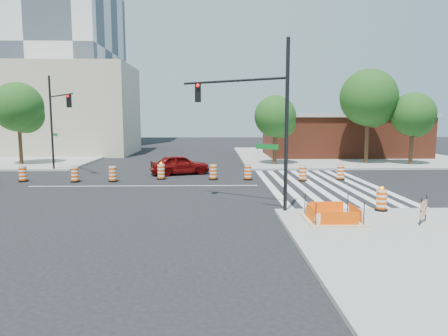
{
  "coord_description": "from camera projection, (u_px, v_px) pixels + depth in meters",
  "views": [
    {
      "loc": [
        4.32,
        -24.28,
        4.19
      ],
      "look_at": [
        4.87,
        -2.39,
        1.4
      ],
      "focal_mm": 32.0,
      "sensor_mm": 36.0,
      "label": 1
    }
  ],
  "objects": [
    {
      "name": "red_coupe",
      "position": [
        180.0,
        164.0,
        29.36
      ],
      "size": [
        4.64,
        3.0,
        1.47
      ],
      "primitive_type": "imported",
      "rotation": [
        0.0,
        0.0,
        1.89
      ],
      "color": "#610808",
      "rests_on": "ground"
    },
    {
      "name": "median_drum_1",
      "position": [
        23.0,
        174.0,
        26.06
      ],
      "size": [
        0.6,
        0.6,
        1.02
      ],
      "color": "black",
      "rests_on": "ground"
    },
    {
      "name": "brick_storefront",
      "position": [
        342.0,
        135.0,
        42.51
      ],
      "size": [
        16.5,
        8.5,
        4.6
      ],
      "color": "maroon",
      "rests_on": "ground"
    },
    {
      "name": "crosswalk_east",
      "position": [
        321.0,
        185.0,
        24.77
      ],
      "size": [
        6.75,
        13.5,
        0.01
      ],
      "color": "silver",
      "rests_on": "ground"
    },
    {
      "name": "median_drum_7",
      "position": [
        303.0,
        174.0,
        26.32
      ],
      "size": [
        0.6,
        0.6,
        1.02
      ],
      "color": "black",
      "rests_on": "ground"
    },
    {
      "name": "barricade",
      "position": [
        423.0,
        209.0,
        15.2
      ],
      "size": [
        0.62,
        0.7,
        1.05
      ],
      "rotation": [
        0.0,
        0.0,
        0.85
      ],
      "color": "#ED4E05",
      "rests_on": "ground"
    },
    {
      "name": "lane_centerline",
      "position": [
        144.0,
        186.0,
        24.49
      ],
      "size": [
        14.0,
        0.12,
        0.01
      ],
      "primitive_type": "cube",
      "color": "silver",
      "rests_on": "ground"
    },
    {
      "name": "signal_pole_se",
      "position": [
        255.0,
        110.0,
        17.71
      ],
      "size": [
        4.66,
        3.23,
        7.34
      ],
      "rotation": [
        0.0,
        0.0,
        2.54
      ],
      "color": "black",
      "rests_on": "ground"
    },
    {
      "name": "median_drum_3",
      "position": [
        113.0,
        174.0,
        26.04
      ],
      "size": [
        0.6,
        0.6,
        1.02
      ],
      "color": "black",
      "rests_on": "ground"
    },
    {
      "name": "sidewalk_nw",
      "position": [
        2.0,
        157.0,
        41.88
      ],
      "size": [
        22.0,
        22.0,
        0.15
      ],
      "primitive_type": "cube",
      "color": "gray",
      "rests_on": "ground"
    },
    {
      "name": "median_drum_5",
      "position": [
        213.0,
        173.0,
        26.91
      ],
      "size": [
        0.6,
        0.6,
        1.02
      ],
      "color": "black",
      "rests_on": "ground"
    },
    {
      "name": "median_drum_2",
      "position": [
        75.0,
        175.0,
        25.89
      ],
      "size": [
        0.6,
        0.6,
        1.02
      ],
      "color": "black",
      "rests_on": "ground"
    },
    {
      "name": "tree_north_b",
      "position": [
        19.0,
        110.0,
        34.08
      ],
      "size": [
        4.21,
        4.21,
        7.16
      ],
      "color": "#382314",
      "rests_on": "ground"
    },
    {
      "name": "pit_drum",
      "position": [
        381.0,
        201.0,
        17.31
      ],
      "size": [
        0.55,
        0.55,
        1.08
      ],
      "color": "black",
      "rests_on": "ground"
    },
    {
      "name": "sidewalk_ne",
      "position": [
        341.0,
        156.0,
        42.79
      ],
      "size": [
        22.0,
        22.0,
        0.15
      ],
      "primitive_type": "cube",
      "color": "gray",
      "rests_on": "ground"
    },
    {
      "name": "excavation_pit",
      "position": [
        332.0,
        218.0,
        15.77
      ],
      "size": [
        2.2,
        2.2,
        0.9
      ],
      "color": "tan",
      "rests_on": "ground"
    },
    {
      "name": "beige_midrise",
      "position": [
        71.0,
        110.0,
        45.38
      ],
      "size": [
        14.0,
        10.0,
        10.0
      ],
      "primitive_type": "cube",
      "color": "#BAAA8E",
      "rests_on": "ground"
    },
    {
      "name": "signal_pole_nw",
      "position": [
        57.0,
        114.0,
        29.85
      ],
      "size": [
        3.37,
        4.46,
        7.23
      ],
      "rotation": [
        0.0,
        0.0,
        -0.93
      ],
      "color": "black",
      "rests_on": "ground"
    },
    {
      "name": "median_drum_8",
      "position": [
        340.0,
        173.0,
        26.75
      ],
      "size": [
        0.6,
        0.6,
        1.02
      ],
      "color": "black",
      "rests_on": "ground"
    },
    {
      "name": "tree_north_d",
      "position": [
        369.0,
        101.0,
        34.81
      ],
      "size": [
        4.92,
        4.92,
        8.37
      ],
      "color": "#382314",
      "rests_on": "ground"
    },
    {
      "name": "tree_north_c",
      "position": [
        276.0,
        119.0,
        34.18
      ],
      "size": [
        3.63,
        3.56,
        6.06
      ],
      "color": "#382314",
      "rests_on": "ground"
    },
    {
      "name": "median_drum_6",
      "position": [
        248.0,
        173.0,
        26.79
      ],
      "size": [
        0.6,
        0.6,
        1.02
      ],
      "color": "black",
      "rests_on": "ground"
    },
    {
      "name": "ground",
      "position": [
        144.0,
        186.0,
        24.5
      ],
      "size": [
        120.0,
        120.0,
        0.0
      ],
      "primitive_type": "plane",
      "color": "black",
      "rests_on": "ground"
    },
    {
      "name": "tree_north_e",
      "position": [
        413.0,
        117.0,
        34.06
      ],
      "size": [
        3.72,
        3.71,
        6.3
      ],
      "color": "#382314",
      "rests_on": "ground"
    },
    {
      "name": "median_drum_4",
      "position": [
        161.0,
        172.0,
        27.01
      ],
      "size": [
        0.6,
        0.6,
        1.18
      ],
      "color": "black",
      "rests_on": "ground"
    }
  ]
}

